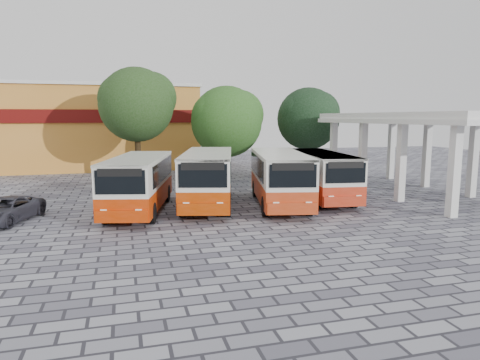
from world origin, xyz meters
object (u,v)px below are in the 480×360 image
object	(u,v)px
bus_centre_left	(208,175)
parked_car	(6,210)
bus_far_left	(139,180)
bus_centre_right	(280,175)
bus_far_right	(321,173)

from	to	relation	value
bus_centre_left	parked_car	distance (m)	10.44
parked_car	bus_far_left	bearing A→B (deg)	25.72
bus_far_left	parked_car	world-z (taller)	bus_far_left
bus_far_left	bus_centre_left	xyz separation A→B (m)	(3.90, 0.53, 0.08)
bus_centre_right	bus_far_right	bearing A→B (deg)	29.60
bus_far_right	parked_car	distance (m)	17.48
bus_centre_right	parked_car	world-z (taller)	bus_centre_right
bus_centre_left	parked_car	xyz separation A→B (m)	(-10.30, -1.22, -1.20)
bus_far_right	parked_car	size ratio (longest dim) A/B	1.93
bus_centre_left	bus_centre_right	distance (m)	4.13
bus_far_left	parked_car	distance (m)	6.54
bus_far_left	bus_far_right	world-z (taller)	bus_far_left
bus_far_left	parked_car	xyz separation A→B (m)	(-6.40, -0.69, -1.12)
bus_centre_right	parked_car	size ratio (longest dim) A/B	2.06
bus_far_right	bus_centre_right	bearing A→B (deg)	-154.75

